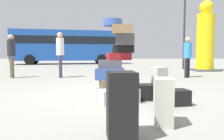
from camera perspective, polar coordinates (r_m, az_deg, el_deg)
The scene contains 15 objects.
ground_plane at distance 4.94m, azimuth -0.34°, elevation -6.40°, with size 80.00×80.00×0.00m, color gray.
suitcase_tower at distance 4.63m, azimuth 0.84°, elevation 1.36°, with size 0.86×0.61×1.68m.
suitcase_cream_foreground_near at distance 5.14m, azimuth 12.82°, elevation -2.63°, with size 0.31×0.29×0.61m, color beige.
suitcase_black_right_side at distance 2.28m, azimuth 2.58°, elevation -9.66°, with size 0.30×0.35×0.73m, color black.
suitcase_black_upright_blue at distance 3.93m, azimuth 16.20°, elevation -7.27°, with size 0.60×0.30×0.28m, color black.
suitcase_cream_foreground_far at distance 3.93m, azimuth 1.99°, elevation -7.21°, with size 0.74×0.33×0.27m, color beige.
suitcase_black_left_side at distance 4.31m, azimuth 9.33°, elevation -5.95°, with size 0.72×0.37×0.31m, color black.
suitcase_teal_behind_tower at distance 6.25m, azimuth 3.77°, elevation -3.18°, with size 0.75×0.35×0.21m, color #26594C.
suitcase_cream_white_trunk at distance 2.79m, azimuth 13.89°, elevation -8.47°, with size 0.23×0.34×0.61m, color beige.
person_bearded_onlooker at distance 8.77m, azimuth 20.07°, elevation 4.27°, with size 0.30×0.30×1.60m.
person_tourist_with_camera at distance 9.01m, azimuth -25.95°, elevation 4.48°, with size 0.30×0.30×1.69m.
person_passerby_in_red at distance 8.48m, azimuth -14.06°, elevation 5.21°, with size 0.30×0.34×1.79m.
yellow_dummy_statue at distance 12.73m, azimuth 24.27°, elevation 7.52°, with size 1.32×1.32×3.87m.
parked_bus at distance 20.57m, azimuth -12.29°, elevation 6.75°, with size 10.13×4.13×3.15m.
lamp_post at distance 14.05m, azimuth 19.36°, elevation 15.02°, with size 0.36×0.36×5.41m.
Camera 1 is at (-0.06, -4.85, 0.92)m, focal length 33.24 mm.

